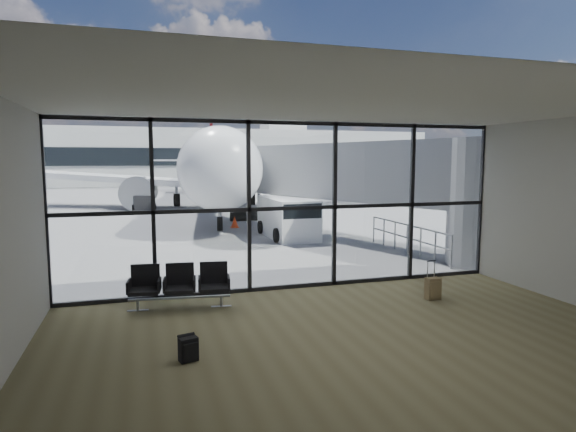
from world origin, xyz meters
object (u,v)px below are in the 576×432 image
backpack (189,349)px  service_van (288,217)px  belt_loader (141,201)px  seating_row (180,284)px  airliner (214,166)px  suitcase (433,288)px

backpack → service_van: service_van is taller
belt_loader → service_van: bearing=-75.2°
seating_row → airliner: 27.47m
service_van → belt_loader: (-6.34, 15.23, -0.29)m
belt_loader → airliner: bearing=15.4°
airliner → backpack: bearing=-91.8°
seating_row → suitcase: 6.21m
suitcase → belt_loader: size_ratio=0.24×
seating_row → backpack: seating_row is taller
suitcase → airliner: size_ratio=0.03×
backpack → suitcase: (6.19, 1.98, 0.07)m
backpack → suitcase: 6.50m
airliner → belt_loader: (-5.60, -2.40, -2.41)m
backpack → airliner: airliner is taller
seating_row → backpack: 3.24m
service_van → seating_row: bearing=-121.6°
airliner → belt_loader: bearing=-149.3°
backpack → belt_loader: size_ratio=0.11×
airliner → service_van: size_ratio=9.35×
suitcase → service_van: size_ratio=0.24×
seating_row → service_van: bearing=66.6°
service_van → airliner: bearing=91.5°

